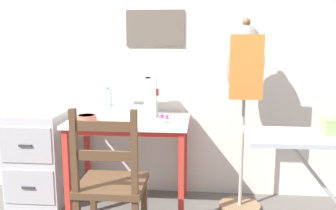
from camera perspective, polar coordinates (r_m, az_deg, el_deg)
name	(u,v)px	position (r m, az deg, el deg)	size (l,w,h in m)	color
wall_back	(136,43)	(3.14, -4.92, 9.43)	(10.00, 0.07, 2.55)	silver
sewing_table	(129,132)	(2.87, -5.98, -4.14)	(0.91, 0.57, 0.71)	silver
sewing_machine	(135,98)	(2.94, -5.12, 1.04)	(0.41, 0.16, 0.33)	silver
fabric_bowl	(87,118)	(2.86, -12.31, -1.89)	(0.15, 0.15, 0.04)	#B25647
scissors	(169,123)	(2.70, 0.20, -2.81)	(0.10, 0.12, 0.01)	silver
thread_spool_near_machine	(162,116)	(2.88, -0.99, -1.69)	(0.04, 0.04, 0.03)	purple
thread_spool_mid_table	(167,117)	(2.84, -0.19, -1.79)	(0.04, 0.04, 0.04)	purple
wooden_chair	(111,186)	(2.32, -8.70, -12.06)	(0.40, 0.38, 0.94)	#513823
filing_cabinet	(40,157)	(3.20, -18.91, -7.50)	(0.43, 0.47, 0.74)	#B7B7BC
dress_form	(245,77)	(2.81, 11.58, 4.17)	(0.32, 0.32, 1.46)	#846647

